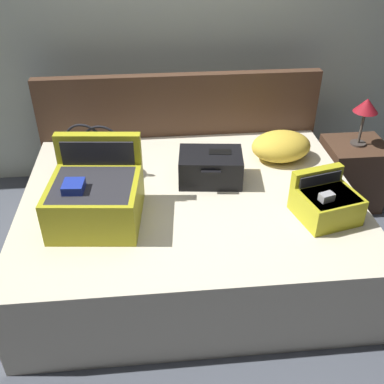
% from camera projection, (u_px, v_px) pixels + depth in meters
% --- Properties ---
extents(ground_plane, '(12.00, 12.00, 0.00)m').
position_uv_depth(ground_plane, '(196.00, 302.00, 2.75)').
color(ground_plane, '#4C515B').
extents(back_wall, '(8.00, 0.10, 2.60)m').
position_uv_depth(back_wall, '(174.00, 18.00, 3.39)').
color(back_wall, '#B7C1B2').
rests_on(back_wall, ground).
extents(bed, '(2.07, 1.62, 0.53)m').
position_uv_depth(bed, '(190.00, 228.00, 2.93)').
color(bed, beige).
rests_on(bed, ground).
extents(headboard, '(2.11, 0.08, 1.00)m').
position_uv_depth(headboard, '(180.00, 137.00, 3.50)').
color(headboard, '#4C3323').
rests_on(headboard, ground).
extents(hard_case_large, '(0.53, 0.54, 0.43)m').
position_uv_depth(hard_case_large, '(96.00, 196.00, 2.50)').
color(hard_case_large, gold).
rests_on(hard_case_large, bed).
extents(hard_case_medium, '(0.43, 0.34, 0.20)m').
position_uv_depth(hard_case_medium, '(211.00, 167.00, 2.87)').
color(hard_case_medium, black).
rests_on(hard_case_medium, bed).
extents(hard_case_small, '(0.38, 0.37, 0.25)m').
position_uv_depth(hard_case_small, '(326.00, 202.00, 2.55)').
color(hard_case_small, gold).
rests_on(hard_case_small, bed).
extents(duffel_bag, '(0.47, 0.38, 0.35)m').
position_uv_depth(duffel_bag, '(95.00, 154.00, 2.92)').
color(duffel_bag, black).
rests_on(duffel_bag, bed).
extents(pillow_near_headboard, '(0.46, 0.37, 0.20)m').
position_uv_depth(pillow_near_headboard, '(281.00, 146.00, 3.11)').
color(pillow_near_headboard, gold).
rests_on(pillow_near_headboard, bed).
extents(nightstand, '(0.44, 0.40, 0.52)m').
position_uv_depth(nightstand, '(351.00, 174.00, 3.50)').
color(nightstand, '#4C3323').
rests_on(nightstand, ground).
extents(table_lamp, '(0.18, 0.18, 0.36)m').
position_uv_depth(table_lamp, '(366.00, 108.00, 3.20)').
color(table_lamp, '#3F3833').
rests_on(table_lamp, nightstand).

